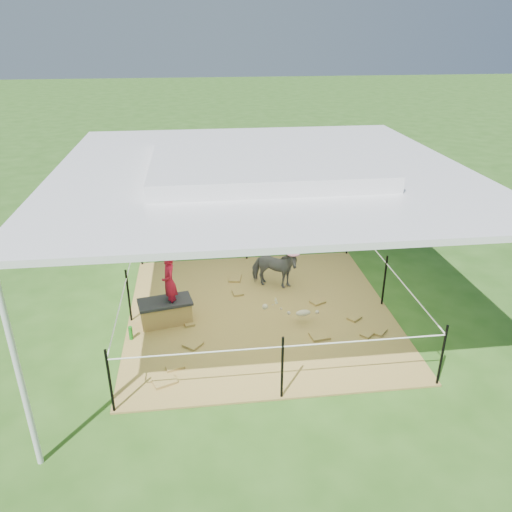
{
  "coord_description": "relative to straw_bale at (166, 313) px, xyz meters",
  "views": [
    {
      "loc": [
        -1.01,
        -7.58,
        4.67
      ],
      "look_at": [
        0.0,
        0.6,
        0.85
      ],
      "focal_mm": 35.0,
      "sensor_mm": 36.0,
      "label": 1
    }
  ],
  "objects": [
    {
      "name": "dark_cloth",
      "position": [
        -0.0,
        0.0,
        0.21
      ],
      "size": [
        0.97,
        0.63,
        0.05
      ],
      "primitive_type": "cube",
      "rotation": [
        0.0,
        0.0,
        0.2
      ],
      "color": "black",
      "rests_on": "straw_bale"
    },
    {
      "name": "distant_person",
      "position": [
        3.35,
        7.74,
        0.46
      ],
      "size": [
        0.74,
        0.63,
        1.35
      ],
      "primitive_type": "imported",
      "rotation": [
        0.0,
        0.0,
        3.34
      ],
      "color": "#3166BA",
      "rests_on": "ground"
    },
    {
      "name": "foal",
      "position": [
        2.32,
        -0.32,
        0.04
      ],
      "size": [
        0.84,
        0.53,
        0.44
      ],
      "primitive_type": null,
      "rotation": [
        0.0,
        0.0,
        0.11
      ],
      "color": "#BDAE8A",
      "rests_on": "hay_patch"
    },
    {
      "name": "trash_barrel",
      "position": [
        5.06,
        6.06,
        0.28
      ],
      "size": [
        0.65,
        0.65,
        0.99
      ],
      "primitive_type": "cylinder",
      "rotation": [
        0.0,
        0.0,
        -0.01
      ],
      "color": "#183EBB",
      "rests_on": "ground"
    },
    {
      "name": "straw_bale",
      "position": [
        0.0,
        0.0,
        0.0
      ],
      "size": [
        0.9,
        0.57,
        0.37
      ],
      "primitive_type": "cube",
      "rotation": [
        0.0,
        0.0,
        0.2
      ],
      "color": "#A87E3D",
      "rests_on": "hay_patch"
    },
    {
      "name": "pony",
      "position": [
        2.03,
        1.03,
        0.21
      ],
      "size": [
        1.02,
        0.75,
        0.79
      ],
      "primitive_type": "imported",
      "rotation": [
        0.0,
        0.0,
        1.18
      ],
      "color": "#46464A",
      "rests_on": "hay_patch"
    },
    {
      "name": "ground",
      "position": [
        1.64,
        0.14,
        -0.22
      ],
      "size": [
        90.0,
        90.0,
        0.0
      ],
      "primitive_type": "plane",
      "color": "#2D5919",
      "rests_on": "ground"
    },
    {
      "name": "hay_patch",
      "position": [
        1.64,
        0.14,
        -0.2
      ],
      "size": [
        4.6,
        4.6,
        0.03
      ],
      "primitive_type": "cube",
      "color": "brown",
      "rests_on": "ground"
    },
    {
      "name": "pink_hat",
      "position": [
        2.03,
        1.03,
        0.66
      ],
      "size": [
        0.24,
        0.24,
        0.11
      ],
      "primitive_type": "cylinder",
      "color": "#FF93C9",
      "rests_on": "pony"
    },
    {
      "name": "picnic_table_near",
      "position": [
        3.17,
        7.94,
        0.1
      ],
      "size": [
        1.62,
        1.22,
        0.64
      ],
      "primitive_type": "cube",
      "rotation": [
        0.0,
        0.0,
        0.08
      ],
      "color": "brown",
      "rests_on": "ground"
    },
    {
      "name": "rope_fence",
      "position": [
        1.64,
        0.14,
        0.43
      ],
      "size": [
        4.54,
        4.54,
        1.0
      ],
      "color": "black",
      "rests_on": "ground"
    },
    {
      "name": "woman",
      "position": [
        0.1,
        0.0,
        0.69
      ],
      "size": [
        0.31,
        0.41,
        1.0
      ],
      "primitive_type": "imported",
      "rotation": [
        0.0,
        0.0,
        -1.37
      ],
      "color": "#A61028",
      "rests_on": "straw_bale"
    },
    {
      "name": "picnic_table_far",
      "position": [
        6.59,
        8.85,
        0.13
      ],
      "size": [
        1.84,
        1.46,
        0.69
      ],
      "primitive_type": "cube",
      "rotation": [
        0.0,
        0.0,
        0.17
      ],
      "color": "#58341E",
      "rests_on": "ground"
    },
    {
      "name": "green_bottle",
      "position": [
        -0.55,
        -0.45,
        -0.07
      ],
      "size": [
        0.08,
        0.08,
        0.23
      ],
      "primitive_type": "cylinder",
      "rotation": [
        0.0,
        0.0,
        0.2
      ],
      "color": "#19731A",
      "rests_on": "hay_patch"
    },
    {
      "name": "canopy_tent",
      "position": [
        1.64,
        0.14,
        2.48
      ],
      "size": [
        6.3,
        6.3,
        2.9
      ],
      "color": "silver",
      "rests_on": "ground"
    }
  ]
}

